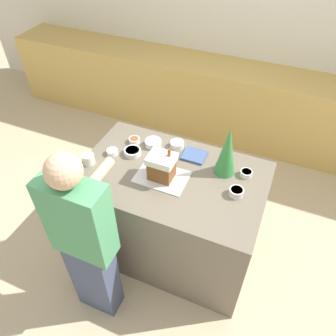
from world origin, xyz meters
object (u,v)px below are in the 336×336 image
Objects in this scene: candy_bowl_center_rear at (236,192)px; candy_bowl_far_left at (246,173)px; candy_bowl_near_tray_left at (134,140)px; person at (86,243)px; candy_bowl_beside_tree at (177,144)px; candy_bowl_behind_tray at (153,143)px; candy_bowl_far_right at (112,152)px; candy_bowl_near_tray_right at (132,152)px; gingerbread_house at (162,166)px; baking_tray at (162,177)px; decorative_tree at (227,151)px; mug at (88,159)px; cookbook at (194,155)px.

candy_bowl_far_left is at bearing 84.94° from candy_bowl_center_rear.
candy_bowl_near_tray_left is 0.06× the size of person.
candy_bowl_behind_tray is at bearing -163.22° from candy_bowl_beside_tree.
candy_bowl_near_tray_right is (0.15, 0.06, 0.00)m from candy_bowl_far_right.
baking_tray is at bearing -151.62° from gingerbread_house.
decorative_tree reaches higher than baking_tray.
person reaches higher than mug.
person is (-0.68, -0.91, -0.31)m from decorative_tree.
mug is (-1.16, -0.13, 0.01)m from candy_bowl_center_rear.
candy_bowl_behind_tray is 0.09× the size of person.
decorative_tree is at bearing 9.93° from candy_bowl_far_right.
candy_bowl_behind_tray is at bearing 87.66° from person.
candy_bowl_far_left is 0.96× the size of mug.
candy_bowl_near_tray_left is at bearing -166.98° from candy_bowl_beside_tree.
candy_bowl_beside_tree is 0.18m from cookbook.
candy_bowl_far_right is at bearing -147.30° from candy_bowl_beside_tree.
candy_bowl_beside_tree is at bearing 77.44° from person.
cookbook is at bearing 2.84° from candy_bowl_near_tray_left.
gingerbread_house is 1.90× the size of candy_bowl_near_tray_right.
cookbook is at bearing 65.97° from baking_tray.
candy_bowl_near_tray_right is (-0.74, -0.09, -0.18)m from decorative_tree.
candy_bowl_near_tray_right is at bearing -142.99° from candy_bowl_beside_tree.
candy_bowl_beside_tree is 0.20m from candy_bowl_behind_tray.
gingerbread_house is 1.90× the size of candy_bowl_behind_tray.
candy_bowl_far_right is at bearing 55.91° from mug.
candy_bowl_beside_tree is 0.61× the size of cookbook.
candy_bowl_near_tray_right is at bearing 154.97° from gingerbread_house.
candy_bowl_near_tray_right is (-0.33, 0.15, 0.02)m from baking_tray.
baking_tray is 0.60m from mug.
mug reaches higher than cookbook.
cookbook is (0.14, 0.32, 0.01)m from baking_tray.
candy_bowl_beside_tree is 0.82× the size of candy_bowl_behind_tray.
baking_tray is 0.35m from cookbook.
candy_bowl_behind_tray is (0.11, 0.17, 0.00)m from candy_bowl_near_tray_right.
candy_bowl_near_tray_left is 0.50× the size of cookbook.
candy_bowl_far_right is (-1.06, -0.18, -0.00)m from candy_bowl_far_left.
gingerbread_house reaches higher than baking_tray.
candy_bowl_near_tray_right is at bearing -172.76° from candy_bowl_far_left.
decorative_tree reaches higher than gingerbread_house.
baking_tray is 0.52m from decorative_tree.
mug reaches higher than candy_bowl_beside_tree.
decorative_tree reaches higher than candy_bowl_far_right.
decorative_tree is 4.48× the size of candy_bowl_far_right.
candy_bowl_behind_tray reaches higher than candy_bowl_near_tray_right.
cookbook is at bearing 19.74° from candy_bowl_near_tray_right.
decorative_tree is 0.25m from candy_bowl_far_left.
candy_bowl_beside_tree is at bearing 39.05° from mug.
candy_bowl_far_left is 1.26m from person.
candy_bowl_near_tray_right is at bearing 154.93° from baking_tray.
mug is (-0.21, -0.38, 0.02)m from candy_bowl_near_tray_left.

